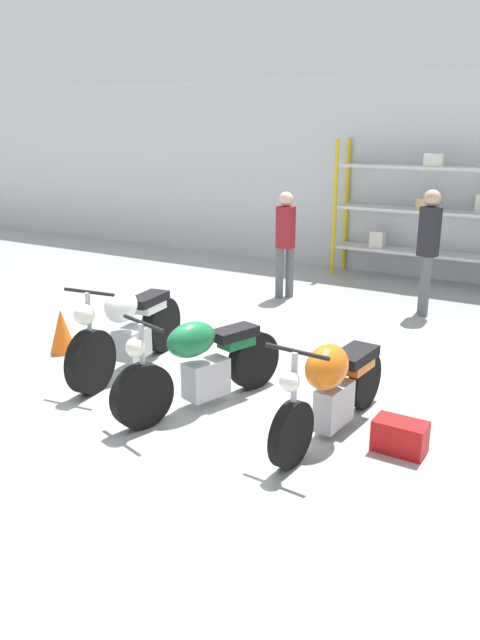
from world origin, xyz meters
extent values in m
plane|color=#9EA3A0|center=(0.00, 0.00, 0.00)|extent=(30.00, 30.00, 0.00)
cube|color=silver|center=(0.00, 6.45, 1.80)|extent=(30.00, 0.08, 3.60)
cylinder|color=gold|center=(-1.28, 5.81, 1.24)|extent=(0.08, 0.08, 2.47)
cylinder|color=gold|center=(-1.28, 6.36, 1.24)|extent=(0.08, 0.08, 2.47)
cube|color=silver|center=(0.72, 6.09, 0.52)|extent=(4.00, 0.55, 0.05)
cube|color=silver|center=(0.72, 6.09, 1.26)|extent=(4.00, 0.55, 0.05)
cube|color=silver|center=(0.72, 6.09, 2.00)|extent=(4.00, 0.55, 0.05)
cube|color=tan|center=(0.36, 6.00, 1.38)|extent=(0.34, 0.25, 0.20)
cube|color=silver|center=(-0.51, 6.06, 0.70)|extent=(0.25, 0.27, 0.30)
cube|color=silver|center=(0.41, 5.95, 2.14)|extent=(0.33, 0.22, 0.22)
cylinder|color=black|center=(-1.17, -0.65, 0.34)|extent=(0.24, 0.69, 0.67)
cylinder|color=black|center=(-1.35, 0.74, 0.34)|extent=(0.24, 0.69, 0.67)
cube|color=#ADADB2|center=(-1.26, 0.09, 0.30)|extent=(0.33, 0.44, 0.34)
ellipsoid|color=silver|center=(-1.24, -0.07, 0.78)|extent=(0.37, 0.50, 0.37)
cube|color=black|center=(-1.31, 0.46, 0.73)|extent=(0.33, 0.61, 0.10)
cube|color=silver|center=(-1.31, 0.50, 0.64)|extent=(0.27, 0.43, 0.12)
cylinder|color=#ADADB2|center=(-1.17, -0.63, 0.70)|extent=(0.06, 0.06, 0.73)
sphere|color=silver|center=(-1.16, -0.70, 0.86)|extent=(0.22, 0.22, 0.22)
cylinder|color=black|center=(-1.17, -0.60, 1.07)|extent=(0.60, 0.11, 0.04)
cylinder|color=black|center=(-0.19, -0.99, 0.31)|extent=(0.30, 0.63, 0.62)
cylinder|color=black|center=(0.21, 0.34, 0.31)|extent=(0.30, 0.63, 0.62)
cube|color=#ADADB2|center=(0.02, -0.28, 0.28)|extent=(0.36, 0.50, 0.37)
ellipsoid|color=#196B38|center=(-0.03, -0.44, 0.72)|extent=(0.43, 0.60, 0.34)
cube|color=black|center=(0.13, 0.08, 0.67)|extent=(0.37, 0.55, 0.10)
cube|color=#196B38|center=(0.14, 0.11, 0.58)|extent=(0.30, 0.39, 0.12)
cylinder|color=#ADADB2|center=(-0.18, -0.97, 0.65)|extent=(0.06, 0.06, 0.68)
sphere|color=silver|center=(-0.20, -1.04, 0.79)|extent=(0.18, 0.18, 0.18)
cylinder|color=black|center=(-0.18, -0.94, 0.99)|extent=(0.60, 0.21, 0.04)
cylinder|color=black|center=(1.29, -0.89, 0.28)|extent=(0.14, 0.57, 0.56)
cylinder|color=black|center=(1.38, 0.49, 0.28)|extent=(0.14, 0.57, 0.56)
cube|color=#ADADB2|center=(1.34, -0.15, 0.25)|extent=(0.22, 0.47, 0.39)
ellipsoid|color=orange|center=(1.33, -0.32, 0.68)|extent=(0.37, 0.52, 0.39)
cube|color=black|center=(1.36, 0.23, 0.62)|extent=(0.31, 0.57, 0.10)
cube|color=orange|center=(1.36, 0.25, 0.53)|extent=(0.26, 0.40, 0.12)
cylinder|color=#ADADB2|center=(1.29, -0.87, 0.63)|extent=(0.05, 0.05, 0.69)
sphere|color=silver|center=(1.28, -0.94, 0.76)|extent=(0.17, 0.17, 0.17)
cylinder|color=black|center=(1.29, -0.84, 0.97)|extent=(0.57, 0.07, 0.04)
cylinder|color=#595960|center=(0.92, 4.10, 0.44)|extent=(0.13, 0.13, 0.89)
cylinder|color=#595960|center=(0.99, 3.94, 0.44)|extent=(0.13, 0.13, 0.89)
cylinder|color=#232328|center=(0.95, 4.02, 1.24)|extent=(0.42, 0.42, 0.70)
sphere|color=tan|center=(0.95, 4.02, 1.71)|extent=(0.24, 0.24, 0.24)
cylinder|color=#595960|center=(-1.20, 3.89, 0.41)|extent=(0.13, 0.13, 0.82)
cylinder|color=#595960|center=(-1.32, 3.75, 0.41)|extent=(0.13, 0.13, 0.82)
cylinder|color=maroon|center=(-1.26, 3.82, 1.15)|extent=(0.45, 0.45, 0.65)
sphere|color=beige|center=(-1.26, 3.82, 1.59)|extent=(0.22, 0.22, 0.22)
cube|color=red|center=(1.97, -0.20, 0.14)|extent=(0.44, 0.26, 0.28)
cone|color=orange|center=(-2.34, 0.04, 0.28)|extent=(0.32, 0.32, 0.55)
camera|label=1|loc=(3.32, -4.97, 2.64)|focal=35.00mm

